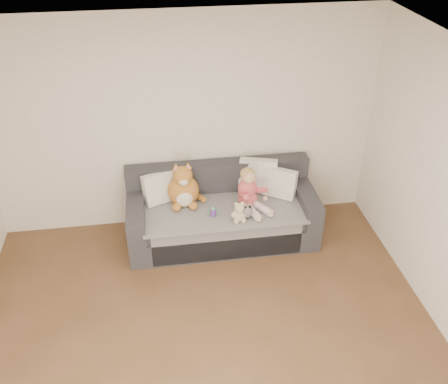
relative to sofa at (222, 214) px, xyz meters
name	(u,v)px	position (x,y,z in m)	size (l,w,h in m)	color
room_shell	(206,236)	(-0.36, -1.64, 0.99)	(5.00, 5.00, 5.00)	brown
sofa	(222,214)	(0.00, 0.00, 0.00)	(2.20, 0.94, 0.85)	#2B2C31
cushion_left	(160,188)	(-0.70, 0.16, 0.35)	(0.44, 0.32, 0.38)	silver
cushion_right_back	(258,176)	(0.47, 0.21, 0.37)	(0.49, 0.32, 0.42)	silver
cushion_right_front	(280,183)	(0.71, 0.06, 0.34)	(0.42, 0.35, 0.36)	silver
toddler	(250,191)	(0.31, -0.11, 0.37)	(0.37, 0.49, 0.49)	#D14956
plush_cat	(184,189)	(-0.43, 0.06, 0.37)	(0.45, 0.38, 0.56)	#A85825
teddy_bear	(239,213)	(0.14, -0.38, 0.26)	(0.20, 0.15, 0.25)	tan
plush_cow	(246,211)	(0.23, -0.31, 0.24)	(0.15, 0.24, 0.19)	white
sippy_cup	(213,211)	(-0.13, -0.24, 0.23)	(0.11, 0.08, 0.13)	#62399C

